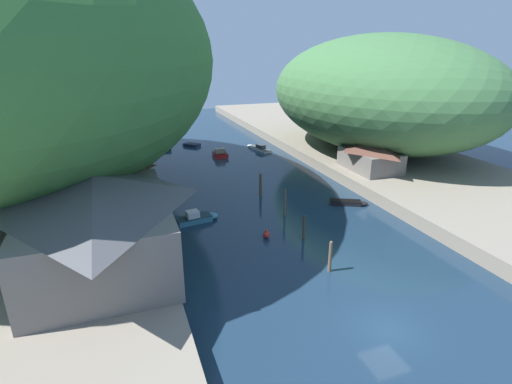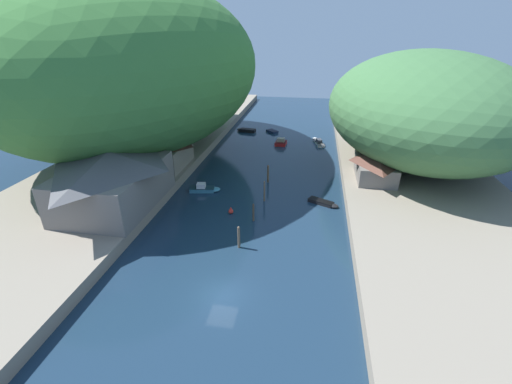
# 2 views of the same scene
# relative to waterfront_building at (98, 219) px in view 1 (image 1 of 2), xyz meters

# --- Properties ---
(water_surface) EXTENTS (130.00, 130.00, 0.00)m
(water_surface) POSITION_rel_waterfront_building_xyz_m (16.43, 17.96, -4.96)
(water_surface) COLOR #192D42
(water_surface) RESTS_ON ground
(left_bank) EXTENTS (22.00, 120.00, 1.40)m
(left_bank) POSITION_rel_waterfront_building_xyz_m (-6.40, 17.96, -4.26)
(left_bank) COLOR gray
(left_bank) RESTS_ON ground
(right_bank) EXTENTS (22.00, 120.00, 1.40)m
(right_bank) POSITION_rel_waterfront_building_xyz_m (39.27, 17.96, -4.26)
(right_bank) COLOR gray
(right_bank) RESTS_ON ground
(hillside_left) EXTENTS (41.24, 57.74, 27.68)m
(hillside_left) POSITION_rel_waterfront_building_xyz_m (-7.50, 22.17, 10.28)
(hillside_left) COLOR #387033
(hillside_left) RESTS_ON left_bank
(hillside_right) EXTENTS (29.49, 41.28, 17.07)m
(hillside_right) POSITION_rel_waterfront_building_xyz_m (40.37, 23.45, 4.97)
(hillside_right) COLOR #3D6B3D
(hillside_right) RESTS_ON right_bank
(waterfront_building) EXTENTS (10.37, 15.00, 6.90)m
(waterfront_building) POSITION_rel_waterfront_building_xyz_m (0.00, 0.00, 0.00)
(waterfront_building) COLOR slate
(waterfront_building) RESTS_ON left_bank
(boathouse_shed) EXTENTS (7.19, 9.15, 4.76)m
(boathouse_shed) POSITION_rel_waterfront_building_xyz_m (0.57, 13.34, -1.10)
(boathouse_shed) COLOR gray
(boathouse_shed) RESTS_ON left_bank
(right_bank_cottage) EXTENTS (5.60, 8.40, 4.11)m
(right_bank_cottage) POSITION_rel_waterfront_building_xyz_m (32.69, 13.73, -1.43)
(right_bank_cottage) COLOR slate
(right_bank_cottage) RESTS_ON right_bank
(boat_small_dinghy) EXTENTS (3.36, 3.46, 0.49)m
(boat_small_dinghy) POSITION_rel_waterfront_building_xyz_m (14.13, 40.29, -4.72)
(boat_small_dinghy) COLOR navy
(boat_small_dinghy) RESTS_ON water_surface
(boat_open_rowboat) EXTENTS (4.29, 2.91, 0.46)m
(boat_open_rowboat) POSITION_rel_waterfront_building_xyz_m (25.57, 6.86, -4.74)
(boat_open_rowboat) COLOR black
(boat_open_rowboat) RESTS_ON water_surface
(boat_far_right_bank) EXTENTS (4.55, 2.18, 1.22)m
(boat_far_right_bank) POSITION_rel_waterfront_building_xyz_m (8.70, 8.15, -4.58)
(boat_far_right_bank) COLOR teal
(boat_far_right_bank) RESTS_ON water_surface
(boat_mid_channel) EXTENTS (4.45, 2.14, 0.70)m
(boat_mid_channel) POSITION_rel_waterfront_building_xyz_m (8.41, 39.58, -4.62)
(boat_mid_channel) COLOR black
(boat_mid_channel) RESTS_ON water_surface
(boat_red_skiff) EXTENTS (2.76, 6.23, 1.01)m
(boat_red_skiff) POSITION_rel_waterfront_building_xyz_m (24.57, 33.91, -4.66)
(boat_red_skiff) COLOR white
(boat_red_skiff) RESTS_ON water_surface
(boat_navy_launch) EXTENTS (2.31, 3.50, 1.39)m
(boat_navy_launch) POSITION_rel_waterfront_building_xyz_m (17.24, 31.80, -4.52)
(boat_navy_launch) COLOR red
(boat_navy_launch) RESTS_ON water_surface
(mooring_post_nearest) EXTENTS (0.28, 0.28, 2.62)m
(mooring_post_nearest) POSITION_rel_waterfront_building_xyz_m (16.44, -4.67, -3.65)
(mooring_post_nearest) COLOR brown
(mooring_post_nearest) RESTS_ON water_surface
(mooring_post_second) EXTENTS (0.23, 0.23, 2.36)m
(mooring_post_second) POSITION_rel_waterfront_building_xyz_m (17.00, 1.09, -3.78)
(mooring_post_second) COLOR #4C3D2D
(mooring_post_second) RESTS_ON water_surface
(mooring_post_middle) EXTENTS (0.22, 0.22, 2.94)m
(mooring_post_middle) POSITION_rel_waterfront_building_xyz_m (17.52, 6.58, -3.49)
(mooring_post_middle) COLOR brown
(mooring_post_middle) RESTS_ON water_surface
(mooring_post_fourth) EXTENTS (0.30, 0.30, 2.81)m
(mooring_post_fourth) POSITION_rel_waterfront_building_xyz_m (17.16, 12.81, -3.55)
(mooring_post_fourth) COLOR brown
(mooring_post_fourth) RESTS_ON water_surface
(channel_buoy_near) EXTENTS (0.63, 0.63, 0.95)m
(channel_buoy_near) POSITION_rel_waterfront_building_xyz_m (13.86, 2.38, -4.59)
(channel_buoy_near) COLOR red
(channel_buoy_near) RESTS_ON water_surface
(person_on_quay) EXTENTS (0.26, 0.40, 1.69)m
(person_on_quay) POSITION_rel_waterfront_building_xyz_m (2.95, 1.70, -2.59)
(person_on_quay) COLOR #282D3D
(person_on_quay) RESTS_ON left_bank
(person_by_boathouse) EXTENTS (0.32, 0.43, 1.69)m
(person_by_boathouse) POSITION_rel_waterfront_building_xyz_m (3.70, -1.86, -2.59)
(person_by_boathouse) COLOR #282D3D
(person_by_boathouse) RESTS_ON left_bank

